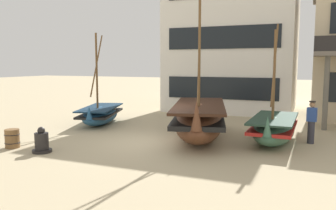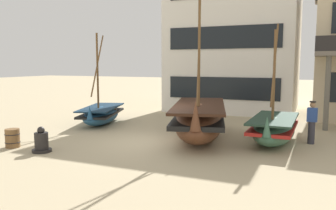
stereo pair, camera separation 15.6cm
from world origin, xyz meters
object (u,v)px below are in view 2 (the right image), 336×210
at_px(wooden_barrel, 12,138).
at_px(harbor_building_main, 236,41).
at_px(fishing_boat_centre_large, 199,120).
at_px(fisherman_by_hull, 312,123).
at_px(fishing_boat_far_right, 274,129).
at_px(fishing_boat_near_left, 101,114).
at_px(capstan_winch, 41,142).

xyz_separation_m(wooden_barrel, harbor_building_main, (5.16, 14.42, 4.33)).
height_order(fishing_boat_centre_large, fisherman_by_hull, fishing_boat_centre_large).
distance_m(fishing_boat_far_right, harbor_building_main, 11.30).
distance_m(fisherman_by_hull, harbor_building_main, 11.33).
bearing_deg(harbor_building_main, fishing_boat_far_right, -69.19).
xyz_separation_m(fishing_boat_near_left, fishing_boat_centre_large, (5.86, -1.54, 0.31)).
bearing_deg(harbor_building_main, wooden_barrel, -109.69).
bearing_deg(fishing_boat_near_left, harbor_building_main, 60.24).
relative_size(fishing_boat_near_left, wooden_barrel, 6.62).
height_order(fishing_boat_far_right, wooden_barrel, fishing_boat_far_right).
relative_size(capstan_winch, harbor_building_main, 0.10).
bearing_deg(fishing_boat_far_right, capstan_winch, -147.76).
bearing_deg(fishing_boat_centre_large, fishing_boat_near_left, 165.32).
relative_size(fishing_boat_centre_large, harbor_building_main, 0.75).
distance_m(fishing_boat_near_left, fishing_boat_far_right, 8.84).
height_order(wooden_barrel, harbor_building_main, harbor_building_main).
xyz_separation_m(fishing_boat_far_right, wooden_barrel, (-8.90, -4.58, -0.22)).
bearing_deg(wooden_barrel, capstan_winch, -3.44).
bearing_deg(wooden_barrel, fishing_boat_far_right, 27.25).
height_order(fishing_boat_far_right, capstan_winch, fishing_boat_far_right).
bearing_deg(harbor_building_main, fishing_boat_near_left, -119.76).
distance_m(fisherman_by_hull, capstan_winch, 10.19).
bearing_deg(fishing_boat_centre_large, wooden_barrel, -145.72).
bearing_deg(fisherman_by_hull, fishing_boat_far_right, -160.64).
height_order(fishing_boat_far_right, harbor_building_main, harbor_building_main).
relative_size(fishing_boat_near_left, fishing_boat_centre_large, 0.67).
distance_m(fishing_boat_near_left, wooden_barrel, 5.62).
relative_size(fisherman_by_hull, harbor_building_main, 0.18).
height_order(fishing_boat_centre_large, capstan_winch, fishing_boat_centre_large).
bearing_deg(fishing_boat_centre_large, capstan_winch, -137.15).
xyz_separation_m(fishing_boat_far_right, capstan_winch, (-7.41, -4.67, -0.22)).
relative_size(capstan_winch, wooden_barrel, 1.30).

